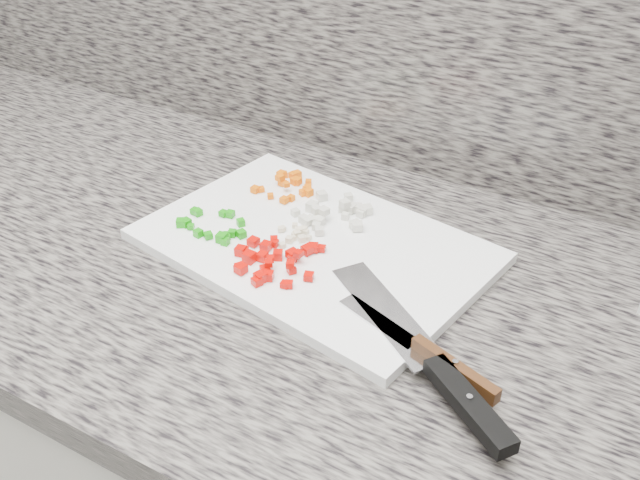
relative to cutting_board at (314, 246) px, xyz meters
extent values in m
cube|color=#67625B|center=(-0.04, -0.04, -0.03)|extent=(3.96, 0.64, 0.04)
cube|color=white|center=(0.00, 0.00, 0.00)|extent=(0.46, 0.35, 0.01)
cube|color=#E45E04|center=(-0.12, 0.12, 0.01)|extent=(0.01, 0.01, 0.01)
cube|color=#E45E04|center=(-0.08, 0.06, 0.01)|extent=(0.01, 0.01, 0.01)
cube|color=#E45E04|center=(-0.10, 0.13, 0.01)|extent=(0.01, 0.01, 0.01)
cube|color=#E45E04|center=(-0.10, 0.06, 0.01)|extent=(0.01, 0.01, 0.01)
cube|color=#E45E04|center=(-0.08, 0.12, 0.01)|extent=(0.01, 0.01, 0.01)
cube|color=#E45E04|center=(-0.11, 0.10, 0.01)|extent=(0.01, 0.01, 0.01)
cube|color=#E45E04|center=(-0.07, 0.10, 0.01)|extent=(0.01, 0.01, 0.01)
cube|color=#E45E04|center=(-0.13, 0.06, 0.01)|extent=(0.01, 0.01, 0.01)
cube|color=#E45E04|center=(-0.11, 0.12, 0.01)|extent=(0.01, 0.01, 0.01)
cube|color=#E45E04|center=(-0.11, 0.10, 0.02)|extent=(0.01, 0.01, 0.01)
cube|color=#E45E04|center=(-0.06, 0.09, 0.01)|extent=(0.01, 0.01, 0.01)
cube|color=#E45E04|center=(-0.06, 0.09, 0.01)|extent=(0.01, 0.01, 0.01)
cube|color=#E45E04|center=(-0.07, 0.10, 0.01)|extent=(0.01, 0.01, 0.01)
cube|color=#E45E04|center=(-0.07, 0.09, 0.01)|extent=(0.01, 0.01, 0.01)
cube|color=#E45E04|center=(-0.10, 0.11, 0.01)|extent=(0.01, 0.01, 0.01)
cube|color=#E45E04|center=(-0.13, 0.07, 0.01)|extent=(0.01, 0.01, 0.01)
cube|color=#E45E04|center=(-0.09, 0.11, 0.01)|extent=(0.01, 0.01, 0.01)
cube|color=#E45E04|center=(-0.12, 0.12, 0.01)|extent=(0.01, 0.01, 0.01)
cube|color=#E45E04|center=(-0.08, 0.07, 0.01)|extent=(0.01, 0.01, 0.01)
cube|color=#E45E04|center=(-0.10, 0.09, 0.02)|extent=(0.01, 0.01, 0.01)
cube|color=beige|center=(0.01, 0.09, 0.01)|extent=(0.02, 0.02, 0.01)
cube|color=beige|center=(-0.01, 0.11, 0.01)|extent=(0.01, 0.01, 0.01)
cube|color=beige|center=(-0.02, 0.05, 0.02)|extent=(0.01, 0.01, 0.01)
cube|color=beige|center=(-0.01, 0.05, 0.02)|extent=(0.01, 0.01, 0.01)
cube|color=beige|center=(-0.03, 0.03, 0.01)|extent=(0.01, 0.01, 0.01)
cube|color=beige|center=(0.03, 0.05, 0.01)|extent=(0.02, 0.02, 0.01)
cube|color=beige|center=(-0.04, 0.06, 0.01)|extent=(0.01, 0.01, 0.01)
cube|color=beige|center=(-0.01, 0.02, 0.01)|extent=(0.01, 0.01, 0.01)
cube|color=beige|center=(-0.05, 0.04, 0.01)|extent=(0.01, 0.01, 0.01)
cube|color=beige|center=(0.00, 0.08, 0.02)|extent=(0.02, 0.02, 0.01)
cube|color=beige|center=(0.04, 0.05, 0.01)|extent=(0.02, 0.02, 0.01)
cube|color=beige|center=(0.02, 0.09, 0.01)|extent=(0.01, 0.01, 0.01)
cube|color=beige|center=(-0.02, 0.04, 0.01)|extent=(0.01, 0.01, 0.01)
cube|color=beige|center=(-0.02, 0.04, 0.01)|extent=(0.01, 0.01, 0.01)
cube|color=beige|center=(0.00, 0.02, 0.01)|extent=(0.01, 0.01, 0.01)
cube|color=beige|center=(0.03, 0.09, 0.01)|extent=(0.02, 0.02, 0.01)
cube|color=beige|center=(0.01, 0.08, 0.01)|extent=(0.01, 0.01, 0.01)
cube|color=beige|center=(0.02, 0.08, 0.01)|extent=(0.01, 0.01, 0.01)
cube|color=beige|center=(-0.04, 0.09, 0.01)|extent=(0.02, 0.02, 0.01)
cube|color=beige|center=(0.01, 0.06, 0.01)|extent=(0.01, 0.01, 0.01)
cube|color=beige|center=(0.00, 0.08, 0.01)|extent=(0.01, 0.01, 0.01)
cube|color=beige|center=(-0.03, 0.03, 0.01)|extent=(0.01, 0.01, 0.01)
cube|color=beige|center=(-0.01, 0.03, 0.01)|extent=(0.01, 0.01, 0.01)
cube|color=#168F0D|center=(-0.10, -0.05, 0.01)|extent=(0.01, 0.01, 0.01)
cube|color=#168F0D|center=(-0.13, -0.01, 0.01)|extent=(0.01, 0.01, 0.01)
cube|color=#168F0D|center=(-0.10, -0.06, 0.01)|extent=(0.01, 0.01, 0.01)
cube|color=#168F0D|center=(-0.12, -0.01, 0.01)|extent=(0.01, 0.01, 0.01)
cube|color=#168F0D|center=(-0.17, -0.06, 0.01)|extent=(0.02, 0.02, 0.01)
cube|color=#168F0D|center=(-0.16, -0.05, 0.01)|extent=(0.01, 0.01, 0.01)
cube|color=#168F0D|center=(-0.17, -0.02, 0.01)|extent=(0.01, 0.01, 0.01)
cube|color=#168F0D|center=(-0.15, -0.05, 0.01)|extent=(0.01, 0.01, 0.01)
cube|color=#168F0D|center=(-0.10, -0.05, 0.01)|extent=(0.01, 0.01, 0.01)
cube|color=#168F0D|center=(-0.10, -0.04, 0.01)|extent=(0.01, 0.01, 0.01)
cube|color=#168F0D|center=(-0.10, -0.02, 0.01)|extent=(0.01, 0.01, 0.01)
cube|color=#168F0D|center=(-0.09, -0.06, 0.01)|extent=(0.01, 0.01, 0.01)
cube|color=#168F0D|center=(-0.16, -0.02, 0.01)|extent=(0.01, 0.01, 0.01)
cube|color=#168F0D|center=(-0.12, -0.06, 0.01)|extent=(0.01, 0.01, 0.01)
cube|color=#168F0D|center=(-0.13, -0.06, 0.01)|extent=(0.01, 0.01, 0.01)
cube|color=#168F0D|center=(-0.08, -0.04, 0.01)|extent=(0.01, 0.01, 0.01)
cube|color=#C70902|center=(-0.04, -0.03, 0.01)|extent=(0.01, 0.01, 0.01)
cube|color=#C70902|center=(-0.04, -0.05, 0.01)|extent=(0.01, 0.01, 0.01)
cube|color=#C70902|center=(0.00, -0.05, 0.01)|extent=(0.02, 0.02, 0.01)
cube|color=#C70902|center=(-0.06, -0.05, 0.01)|extent=(0.01, 0.01, 0.01)
cube|color=#C70902|center=(0.02, -0.02, 0.01)|extent=(0.01, 0.01, 0.01)
cube|color=#C70902|center=(0.01, -0.03, 0.01)|extent=(0.02, 0.02, 0.01)
cube|color=#C70902|center=(-0.01, -0.11, 0.01)|extent=(0.01, 0.01, 0.01)
cube|color=#C70902|center=(-0.02, -0.09, 0.01)|extent=(0.02, 0.02, 0.01)
cube|color=#C70902|center=(-0.03, -0.07, 0.01)|extent=(0.01, 0.01, 0.01)
cube|color=#C70902|center=(0.02, -0.10, 0.01)|extent=(0.01, 0.01, 0.01)
cube|color=#C70902|center=(-0.04, -0.10, 0.01)|extent=(0.02, 0.02, 0.01)
cube|color=#C70902|center=(-0.01, -0.04, 0.01)|extent=(0.01, 0.01, 0.01)
cube|color=#C70902|center=(-0.06, -0.07, 0.01)|extent=(0.01, 0.01, 0.01)
cube|color=#C70902|center=(-0.04, -0.10, 0.01)|extent=(0.01, 0.01, 0.01)
cube|color=#C70902|center=(-0.02, -0.05, 0.01)|extent=(0.02, 0.02, 0.01)
cube|color=#C70902|center=(-0.04, -0.08, 0.01)|extent=(0.01, 0.01, 0.01)
cube|color=#C70902|center=(0.02, -0.10, 0.01)|extent=(0.01, 0.01, 0.01)
cube|color=#C70902|center=(0.01, -0.07, 0.01)|extent=(0.01, 0.01, 0.01)
cube|color=#C70902|center=(0.01, -0.05, 0.02)|extent=(0.01, 0.01, 0.01)
cube|color=#C70902|center=(-0.02, -0.07, 0.02)|extent=(0.01, 0.01, 0.01)
cube|color=#C70902|center=(-0.04, -0.03, 0.01)|extent=(0.01, 0.01, 0.01)
cube|color=#C70902|center=(-0.01, -0.10, 0.01)|extent=(0.01, 0.01, 0.01)
cube|color=#C70902|center=(-0.01, -0.08, 0.02)|extent=(0.01, 0.01, 0.01)
cube|color=#C70902|center=(0.01, -0.07, 0.02)|extent=(0.01, 0.01, 0.01)
cube|color=#C70902|center=(-0.06, -0.07, 0.01)|extent=(0.01, 0.01, 0.01)
cube|color=#C70902|center=(0.00, -0.05, 0.01)|extent=(0.01, 0.01, 0.01)
cube|color=#C70902|center=(0.04, -0.07, 0.01)|extent=(0.01, 0.01, 0.01)
cube|color=#C70902|center=(0.01, -0.02, 0.01)|extent=(0.02, 0.02, 0.01)
cube|color=#C70902|center=(-0.01, -0.10, 0.01)|extent=(0.02, 0.02, 0.01)
cube|color=beige|center=(-0.02, -0.01, 0.01)|extent=(0.01, 0.01, 0.01)
cube|color=beige|center=(-0.03, -0.02, 0.01)|extent=(0.01, 0.01, 0.01)
cube|color=beige|center=(-0.02, 0.01, 0.01)|extent=(0.01, 0.01, 0.01)
cube|color=beige|center=(-0.05, 0.00, 0.01)|extent=(0.01, 0.01, 0.01)
cube|color=beige|center=(-0.03, 0.01, 0.01)|extent=(0.01, 0.01, 0.00)
cube|color=beige|center=(-0.02, 0.01, 0.01)|extent=(0.01, 0.01, 0.01)
cube|color=beige|center=(-0.01, 0.00, 0.01)|extent=(0.01, 0.01, 0.01)
cube|color=beige|center=(-0.01, -0.01, 0.01)|extent=(0.01, 0.01, 0.01)
cube|color=beige|center=(-0.02, 0.00, 0.01)|extent=(0.01, 0.01, 0.01)
cube|color=beige|center=(-0.03, 0.01, 0.01)|extent=(0.01, 0.01, 0.01)
cube|color=beige|center=(-0.03, 0.00, 0.01)|extent=(0.01, 0.01, 0.00)
cube|color=beige|center=(-0.05, 0.00, 0.01)|extent=(0.01, 0.01, 0.01)
cube|color=beige|center=(-0.03, -0.03, 0.01)|extent=(0.01, 0.01, 0.01)
cube|color=beige|center=(-0.04, 0.01, 0.01)|extent=(0.01, 0.01, 0.01)
cube|color=silver|center=(0.14, -0.08, 0.01)|extent=(0.18, 0.14, 0.00)
cube|color=black|center=(0.26, -0.17, 0.01)|extent=(0.11, 0.09, 0.02)
cylinder|color=silver|center=(0.26, -0.17, 0.02)|extent=(0.01, 0.01, 0.00)
cube|color=silver|center=(0.14, -0.10, 0.01)|extent=(0.10, 0.05, 0.00)
cube|color=#442611|center=(0.24, -0.13, 0.01)|extent=(0.10, 0.04, 0.02)
cylinder|color=silver|center=(0.24, -0.13, 0.02)|extent=(0.01, 0.01, 0.00)
camera|label=1|loc=(0.37, -0.64, 0.51)|focal=40.00mm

